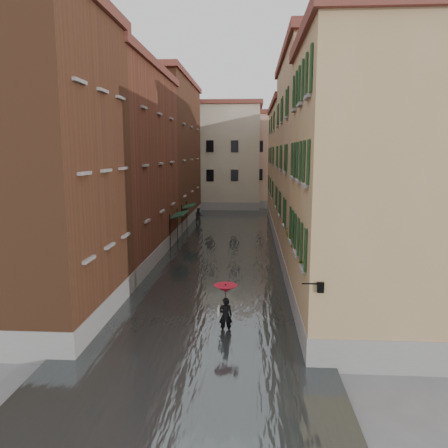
% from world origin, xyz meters
% --- Properties ---
extents(ground, '(120.00, 120.00, 0.00)m').
position_xyz_m(ground, '(0.00, 0.00, 0.00)').
color(ground, slate).
rests_on(ground, ground).
extents(floodwater, '(10.00, 60.00, 0.20)m').
position_xyz_m(floodwater, '(0.00, 13.00, 0.10)').
color(floodwater, '#3D4343').
rests_on(floodwater, ground).
extents(building_left_near, '(6.00, 8.00, 13.00)m').
position_xyz_m(building_left_near, '(-7.00, -2.00, 6.50)').
color(building_left_near, brown).
rests_on(building_left_near, ground).
extents(building_left_mid, '(6.00, 14.00, 12.50)m').
position_xyz_m(building_left_mid, '(-7.00, 9.00, 6.25)').
color(building_left_mid, brown).
rests_on(building_left_mid, ground).
extents(building_left_far, '(6.00, 16.00, 14.00)m').
position_xyz_m(building_left_far, '(-7.00, 24.00, 7.00)').
color(building_left_far, brown).
rests_on(building_left_far, ground).
extents(building_right_near, '(6.00, 8.00, 11.50)m').
position_xyz_m(building_right_near, '(7.00, -2.00, 5.75)').
color(building_right_near, '#A28953').
rests_on(building_right_near, ground).
extents(building_right_mid, '(6.00, 14.00, 13.00)m').
position_xyz_m(building_right_mid, '(7.00, 9.00, 6.50)').
color(building_right_mid, tan).
rests_on(building_right_mid, ground).
extents(building_right_far, '(6.00, 16.00, 11.50)m').
position_xyz_m(building_right_far, '(7.00, 24.00, 5.75)').
color(building_right_far, '#A28953').
rests_on(building_right_far, ground).
extents(building_end_cream, '(12.00, 9.00, 13.00)m').
position_xyz_m(building_end_cream, '(-3.00, 38.00, 6.50)').
color(building_end_cream, beige).
rests_on(building_end_cream, ground).
extents(building_end_pink, '(10.00, 9.00, 12.00)m').
position_xyz_m(building_end_pink, '(6.00, 40.00, 6.00)').
color(building_end_pink, '#CDAB90').
rests_on(building_end_pink, ground).
extents(awning_near, '(1.09, 3.32, 2.80)m').
position_xyz_m(awning_near, '(-3.48, 13.39, 2.47)').
color(awning_near, '#16331E').
rests_on(awning_near, ground).
extents(awning_far, '(1.09, 2.96, 2.80)m').
position_xyz_m(awning_far, '(-3.49, 18.82, 2.47)').
color(awning_far, '#16331E').
rests_on(awning_far, ground).
extents(wall_lantern, '(0.71, 0.22, 0.35)m').
position_xyz_m(wall_lantern, '(4.33, -6.00, 3.01)').
color(wall_lantern, black).
rests_on(wall_lantern, ground).
extents(window_planters, '(0.59, 7.80, 0.84)m').
position_xyz_m(window_planters, '(4.12, -0.32, 3.51)').
color(window_planters, brown).
rests_on(window_planters, ground).
extents(pedestrian_main, '(1.00, 1.00, 2.06)m').
position_xyz_m(pedestrian_main, '(1.07, -3.01, 1.30)').
color(pedestrian_main, black).
rests_on(pedestrian_main, ground).
extents(pedestrian_far, '(0.96, 0.83, 1.71)m').
position_xyz_m(pedestrian_far, '(-3.25, 23.80, 0.85)').
color(pedestrian_far, black).
rests_on(pedestrian_far, ground).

